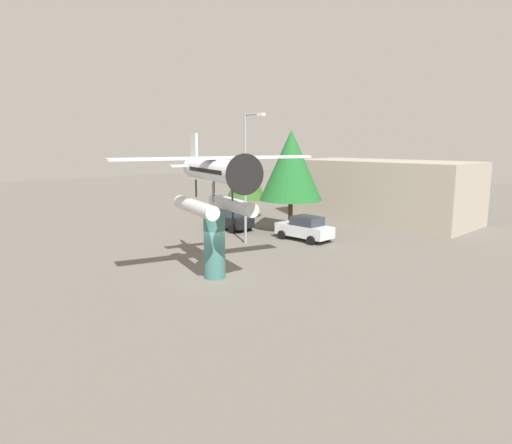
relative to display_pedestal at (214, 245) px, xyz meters
name	(u,v)px	position (x,y,z in m)	size (l,w,h in m)	color
ground_plane	(215,277)	(0.00, 0.00, -1.71)	(140.00, 140.00, 0.00)	#605B54
display_pedestal	(214,245)	(0.00, 0.00, 0.00)	(1.10, 1.10, 3.42)	#386B66
floatplane_monument	(214,180)	(0.12, -0.04, 3.38)	(7.20, 10.25, 4.00)	silver
car_near_black	(229,219)	(-9.46, 9.32, -0.83)	(4.20, 2.02, 1.76)	black
car_mid_silver	(305,228)	(-2.58, 10.45, -0.83)	(4.20, 2.02, 1.76)	silver
streetlight_primary	(247,170)	(-4.65, 6.75, 3.36)	(1.84, 0.28, 8.84)	gray
storefront_building	(383,191)	(-3.16, 22.00, 0.97)	(15.58, 7.25, 5.35)	#9E9384
tree_west	(246,177)	(-12.84, 14.38, 2.04)	(3.68, 3.68, 5.81)	brown
tree_east	(291,165)	(-5.54, 12.27, 3.47)	(4.87, 4.87, 7.89)	brown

